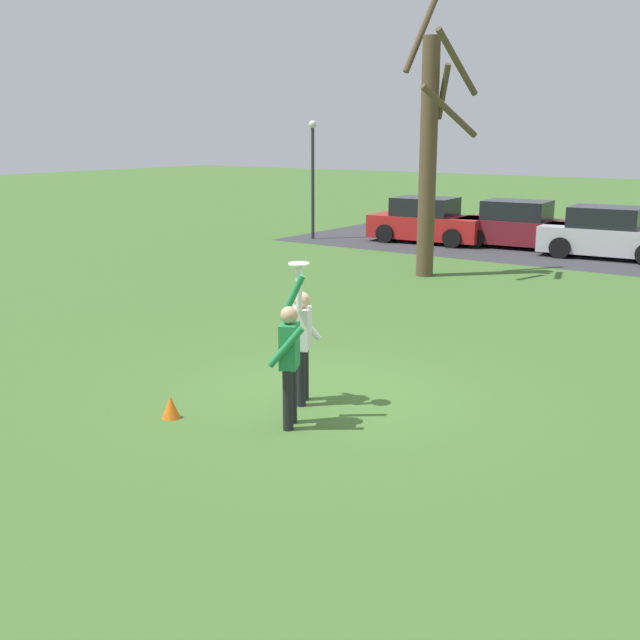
# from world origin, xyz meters

# --- Properties ---
(ground_plane) EXTENTS (120.00, 120.00, 0.00)m
(ground_plane) POSITION_xyz_m (0.00, 0.00, 0.00)
(ground_plane) COLOR #426B2D
(person_catcher) EXTENTS (0.51, 0.59, 2.08)m
(person_catcher) POSITION_xyz_m (-0.07, -0.51, 0.98)
(person_catcher) COLOR black
(person_catcher) RESTS_ON ground_plane
(person_defender) EXTENTS (0.60, 0.65, 2.04)m
(person_defender) POSITION_xyz_m (0.35, -1.35, 0.98)
(person_defender) COLOR black
(person_defender) RESTS_ON ground_plane
(frisbee_disc) EXTENTS (0.29, 0.29, 0.02)m
(frisbee_disc) POSITION_xyz_m (0.03, -0.71, 2.09)
(frisbee_disc) COLOR white
(frisbee_disc) RESTS_ON person_catcher
(parked_car_red) EXTENTS (4.23, 2.29, 1.59)m
(parked_car_red) POSITION_xyz_m (-6.58, 15.73, 0.73)
(parked_car_red) COLOR red
(parked_car_red) RESTS_ON ground_plane
(parked_car_maroon) EXTENTS (4.23, 2.29, 1.59)m
(parked_car_maroon) POSITION_xyz_m (-3.42, 16.39, 0.73)
(parked_car_maroon) COLOR maroon
(parked_car_maroon) RESTS_ON ground_plane
(parked_car_silver) EXTENTS (4.23, 2.29, 1.59)m
(parked_car_silver) POSITION_xyz_m (-0.31, 15.87, 0.73)
(parked_car_silver) COLOR #BCBCC1
(parked_car_silver) RESTS_ON ground_plane
(bare_tree_tall) EXTENTS (1.94, 1.94, 7.31)m
(bare_tree_tall) POSITION_xyz_m (-3.45, 9.71, 3.42)
(bare_tree_tall) COLOR brown
(bare_tree_tall) RESTS_ON ground_plane
(lamppost_by_lot) EXTENTS (0.28, 0.28, 4.26)m
(lamppost_by_lot) POSITION_xyz_m (-10.48, 14.12, 2.59)
(lamppost_by_lot) COLOR #2D2D33
(lamppost_by_lot) RESTS_ON ground_plane
(field_cone_orange) EXTENTS (0.26, 0.26, 0.32)m
(field_cone_orange) POSITION_xyz_m (-1.18, -2.07, 0.16)
(field_cone_orange) COLOR orange
(field_cone_orange) RESTS_ON ground_plane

